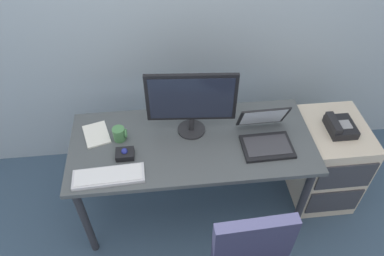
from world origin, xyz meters
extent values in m
plane|color=#3A5065|center=(0.00, 0.00, 0.00)|extent=(8.00, 8.00, 0.00)
cube|color=#4A4F51|center=(0.00, 0.00, 0.70)|extent=(1.54, 0.67, 0.03)
cylinder|color=#2D2D33|center=(-0.71, -0.28, 0.34)|extent=(0.05, 0.05, 0.69)
cylinder|color=#2D2D33|center=(0.71, -0.28, 0.34)|extent=(0.05, 0.05, 0.69)
cylinder|color=#2D2D33|center=(-0.71, 0.28, 0.34)|extent=(0.05, 0.05, 0.69)
cylinder|color=#2D2D33|center=(0.71, 0.28, 0.34)|extent=(0.05, 0.05, 0.69)
cube|color=beige|center=(0.99, 0.05, 0.34)|extent=(0.42, 0.52, 0.68)
cube|color=#38383D|center=(0.99, -0.21, 0.49)|extent=(0.38, 0.01, 0.23)
cube|color=#38383D|center=(0.99, -0.21, 0.20)|extent=(0.38, 0.01, 0.23)
cube|color=black|center=(0.99, 0.03, 0.71)|extent=(0.17, 0.20, 0.06)
cube|color=black|center=(0.93, 0.03, 0.75)|extent=(0.05, 0.18, 0.04)
cube|color=gray|center=(1.01, 0.02, 0.74)|extent=(0.07, 0.08, 0.01)
cube|color=#2F2F4B|center=(0.22, -0.74, 0.72)|extent=(0.40, 0.08, 0.42)
cylinder|color=#262628|center=(0.01, 0.10, 0.72)|extent=(0.18, 0.18, 0.01)
cylinder|color=#262628|center=(0.01, 0.10, 0.77)|extent=(0.04, 0.04, 0.09)
cube|color=black|center=(0.01, 0.10, 0.99)|extent=(0.55, 0.07, 0.34)
cube|color=#1E2333|center=(0.01, 0.09, 0.99)|extent=(0.51, 0.05, 0.30)
cube|color=silver|center=(-0.51, -0.23, 0.73)|extent=(0.42, 0.15, 0.02)
cube|color=white|center=(-0.51, -0.23, 0.74)|extent=(0.39, 0.13, 0.01)
cube|color=black|center=(0.46, -0.10, 0.73)|extent=(0.31, 0.23, 0.02)
cube|color=#38383D|center=(0.46, -0.10, 0.74)|extent=(0.28, 0.17, 0.00)
cube|color=black|center=(0.46, 0.06, 0.83)|extent=(0.31, 0.11, 0.20)
cube|color=silver|center=(0.46, 0.05, 0.83)|extent=(0.27, 0.09, 0.18)
cube|color=black|center=(-0.42, -0.08, 0.74)|extent=(0.11, 0.09, 0.04)
sphere|color=navy|center=(-0.42, -0.08, 0.76)|extent=(0.04, 0.04, 0.04)
cylinder|color=#49854C|center=(-0.45, 0.07, 0.76)|extent=(0.08, 0.08, 0.09)
torus|color=#4C8950|center=(-0.41, 0.07, 0.76)|extent=(0.01, 0.06, 0.06)
cube|color=white|center=(-0.61, 0.12, 0.72)|extent=(0.20, 0.24, 0.01)
camera|label=1|loc=(-0.17, -1.56, 2.39)|focal=33.88mm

